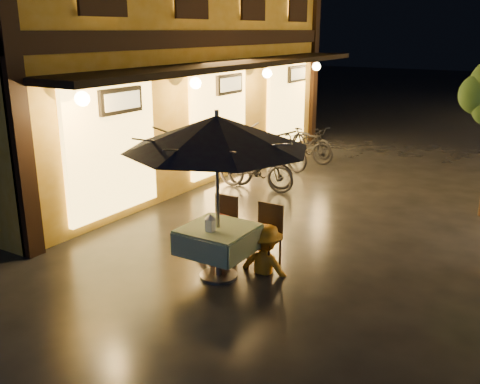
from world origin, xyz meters
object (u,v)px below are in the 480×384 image
Objects in this scene: bicycle_0 at (256,168)px; person_yellow at (266,226)px; table_lantern at (210,222)px; cafe_table at (218,240)px; person_orange at (217,214)px; patio_umbrella at (217,133)px.

person_yellow is at bearing -150.99° from bicycle_0.
person_yellow reaches higher than table_lantern.
person_orange is (-0.35, 0.51, 0.18)m from cafe_table.
person_orange is at bearing 116.94° from table_lantern.
patio_umbrella is 1.70× the size of person_orange.
person_orange is 3.96m from bicycle_0.
cafe_table is 0.53× the size of bicycle_0.
patio_umbrella is 1.82× the size of person_yellow.
person_yellow is at bearing 56.92° from table_lantern.
person_orange is 0.82× the size of bicycle_0.
cafe_table is 0.65× the size of person_orange.
person_orange is (-0.35, 0.70, -0.15)m from table_lantern.
cafe_table is at bearing 90.00° from table_lantern.
person_orange reaches higher than person_yellow.
table_lantern is 4.75m from bicycle_0.
cafe_table is 0.74m from person_yellow.
patio_umbrella is at bearing 45.40° from person_yellow.
cafe_table is at bearing 111.50° from person_orange.
cafe_table is 0.38m from table_lantern.
cafe_table is 1.56m from patio_umbrella.
table_lantern reaches higher than bicycle_0.
bicycle_0 is (-1.80, 4.18, -1.66)m from patio_umbrella.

